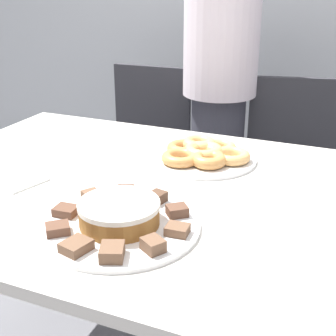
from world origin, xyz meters
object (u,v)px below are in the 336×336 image
object	(u,v)px
office_chair_right	(290,190)
plate_cake	(120,226)
frosted_cake	(119,213)
napkin	(16,179)
plate_donuts	(203,158)
person_standing	(220,80)
office_chair_left	(142,166)

from	to	relation	value
office_chair_right	plate_cake	bearing A→B (deg)	-115.95
frosted_cake	napkin	xyz separation A→B (m)	(-0.40, 0.12, -0.03)
office_chair_right	plate_donuts	size ratio (longest dim) A/B	2.69
person_standing	plate_cake	world-z (taller)	person_standing
frosted_cake	office_chair_left	bearing A→B (deg)	113.75
plate_donuts	office_chair_left	bearing A→B (deg)	130.13
plate_donuts	frosted_cake	bearing A→B (deg)	-94.57
office_chair_left	plate_donuts	xyz separation A→B (m)	(0.52, -0.62, 0.34)
office_chair_left	napkin	bearing A→B (deg)	-87.00
office_chair_left	person_standing	bearing A→B (deg)	4.53
office_chair_left	office_chair_right	size ratio (longest dim) A/B	1.00
person_standing	office_chair_right	bearing A→B (deg)	-7.07
office_chair_left	napkin	xyz separation A→B (m)	(0.09, -0.98, 0.34)
plate_donuts	frosted_cake	size ratio (longest dim) A/B	1.78
plate_donuts	frosted_cake	distance (m)	0.48
frosted_cake	napkin	bearing A→B (deg)	162.82
person_standing	office_chair_right	xyz separation A→B (m)	(0.35, -0.04, -0.45)
office_chair_left	plate_cake	size ratio (longest dim) A/B	2.41
person_standing	napkin	bearing A→B (deg)	-105.61
person_standing	office_chair_right	distance (m)	0.57
person_standing	plate_donuts	size ratio (longest dim) A/B	4.96
office_chair_right	plate_cake	world-z (taller)	office_chair_right
person_standing	frosted_cake	xyz separation A→B (m)	(0.11, -1.14, -0.07)
office_chair_left	frosted_cake	size ratio (longest dim) A/B	4.77
office_chair_left	plate_donuts	size ratio (longest dim) A/B	2.69
office_chair_left	plate_donuts	world-z (taller)	office_chair_left
office_chair_left	frosted_cake	world-z (taller)	office_chair_left
person_standing	office_chair_left	xyz separation A→B (m)	(-0.37, -0.04, -0.45)
office_chair_right	frosted_cake	distance (m)	1.18
office_chair_left	frosted_cake	distance (m)	1.26
frosted_cake	napkin	size ratio (longest dim) A/B	1.04
office_chair_left	plate_cake	distance (m)	1.25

